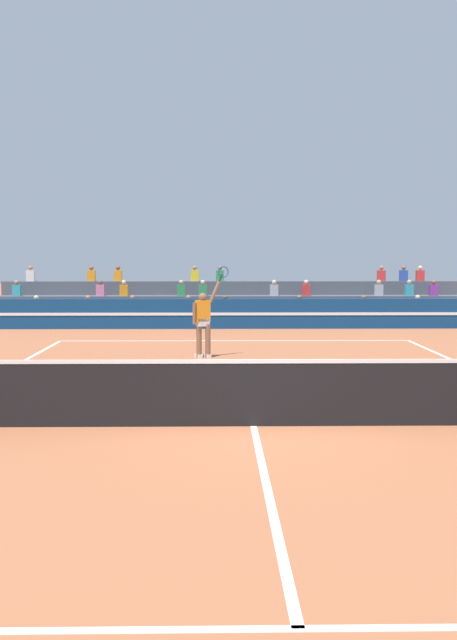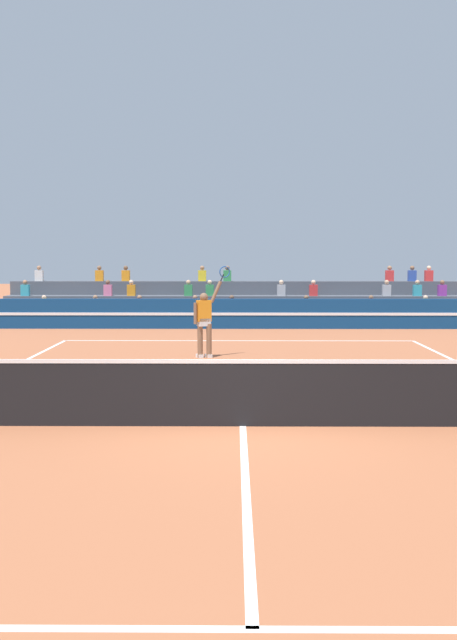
# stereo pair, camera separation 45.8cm
# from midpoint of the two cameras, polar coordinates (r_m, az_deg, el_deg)

# --- Properties ---
(ground_plane) EXTENTS (120.00, 120.00, 0.00)m
(ground_plane) POSITION_cam_midpoint_polar(r_m,az_deg,el_deg) (11.89, 2.21, -8.10)
(ground_plane) COLOR #AD603D
(court_lines) EXTENTS (11.10, 23.90, 0.01)m
(court_lines) POSITION_cam_midpoint_polar(r_m,az_deg,el_deg) (11.89, 2.21, -8.08)
(court_lines) COLOR white
(court_lines) RESTS_ON ground
(tennis_net) EXTENTS (12.00, 0.10, 1.10)m
(tennis_net) POSITION_cam_midpoint_polar(r_m,az_deg,el_deg) (11.78, 2.22, -5.52)
(tennis_net) COLOR black
(tennis_net) RESTS_ON ground
(sponsor_banner_wall) EXTENTS (18.00, 0.26, 1.10)m
(sponsor_banner_wall) POSITION_cam_midpoint_polar(r_m,az_deg,el_deg) (27.53, 1.22, 0.48)
(sponsor_banner_wall) COLOR navy
(sponsor_banner_wall) RESTS_ON ground
(bleacher_stand) EXTENTS (18.45, 2.85, 2.28)m
(bleacher_stand) POSITION_cam_midpoint_polar(r_m,az_deg,el_deg) (30.05, 1.16, 1.05)
(bleacher_stand) COLOR #4C515B
(bleacher_stand) RESTS_ON ground
(tennis_player) EXTENTS (1.00, 0.52, 2.46)m
(tennis_player) POSITION_cam_midpoint_polar(r_m,az_deg,el_deg) (19.62, -1.15, -0.03)
(tennis_player) COLOR brown
(tennis_player) RESTS_ON ground
(tennis_ball) EXTENTS (0.07, 0.07, 0.07)m
(tennis_ball) POSITION_cam_midpoint_polar(r_m,az_deg,el_deg) (14.99, 7.84, -5.29)
(tennis_ball) COLOR #C6DB33
(tennis_ball) RESTS_ON ground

